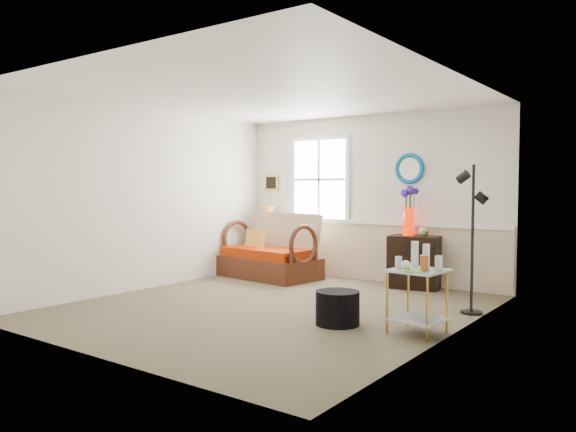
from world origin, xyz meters
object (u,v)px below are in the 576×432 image
Objects in this scene: cabinet at (415,262)px; floor_lamp at (472,239)px; lamp_stand at (267,253)px; ottoman at (338,308)px; side_table at (417,302)px; loveseat at (269,246)px.

floor_lamp is at bearing -53.19° from cabinet.
ottoman is at bearing -40.81° from lamp_stand.
floor_lamp is at bearing 83.00° from side_table.
cabinet is 2.56m from ottoman.
lamp_stand is 1.35× the size of ottoman.
cabinet is 1.74m from floor_lamp.
ottoman is (2.51, -2.02, -0.34)m from loveseat.
loveseat is at bearing -176.65° from cabinet.
cabinet is (2.29, 0.52, -0.14)m from loveseat.
side_table is (1.06, -2.38, -0.06)m from cabinet.
lamp_stand is 0.83× the size of cabinet.
floor_lamp is 3.67× the size of ottoman.
lamp_stand is at bearing 170.85° from floor_lamp.
floor_lamp reaches higher than loveseat.
floor_lamp is 1.83m from ottoman.
lamp_stand is 4.53m from side_table.
ottoman is at bearing -117.99° from floor_lamp.
cabinet reaches higher than ottoman.
cabinet is (2.76, -0.04, 0.06)m from lamp_stand.
side_table reaches higher than lamp_stand.
floor_lamp is (1.21, -1.16, 0.49)m from cabinet.
floor_lamp is at bearing -3.13° from loveseat.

